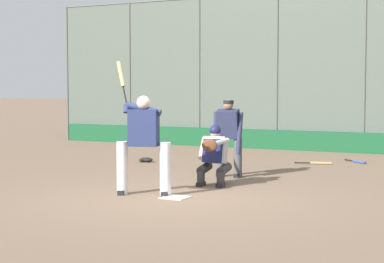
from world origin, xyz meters
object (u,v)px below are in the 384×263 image
Objects in this scene: spare_bat_near_backstop at (358,162)px; spare_bat_by_padding at (318,163)px; catcher_behind_plate at (214,154)px; fielding_glove_on_dirt at (146,160)px; umpire_home at (229,136)px; batter_at_plate at (143,141)px.

spare_bat_by_padding is (0.79, 0.74, 0.00)m from spare_bat_near_backstop.
spare_bat_near_backstop is 1.08m from spare_bat_by_padding.
catcher_behind_plate reaches higher than fielding_glove_on_dirt.
spare_bat_by_padding is 2.55× the size of fielding_glove_on_dirt.
umpire_home is at bearing -76.87° from spare_bat_near_backstop.
catcher_behind_plate is 3.42× the size of fielding_glove_on_dirt.
umpire_home is at bearing 152.02° from fielding_glove_on_dirt.
catcher_behind_plate is 5.21m from spare_bat_near_backstop.
catcher_behind_plate is 1.78× the size of spare_bat_near_backstop.
spare_bat_by_padding is at bearing -116.20° from umpire_home.
catcher_behind_plate is (-0.65, -1.50, -0.34)m from batter_at_plate.
fielding_glove_on_dirt is (3.96, 1.45, 0.03)m from spare_bat_by_padding.
catcher_behind_plate is at bearing -118.72° from spare_bat_by_padding.
catcher_behind_plate is 1.24m from umpire_home.
batter_at_plate reaches higher than spare_bat_near_backstop.
spare_bat_by_padding is (-0.86, -4.18, -0.56)m from catcher_behind_plate.
batter_at_plate is 1.45× the size of umpire_home.
umpire_home is at bearing -84.21° from catcher_behind_plate.
batter_at_plate is 2.71× the size of spare_bat_by_padding.
umpire_home is at bearing -126.78° from spare_bat_by_padding.
batter_at_plate is 3.60× the size of spare_bat_near_backstop.
spare_bat_near_backstop is at bearing -123.07° from umpire_home.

